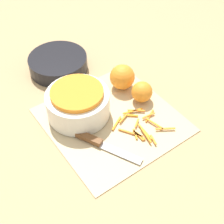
{
  "coord_description": "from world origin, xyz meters",
  "views": [
    {
      "loc": [
        -0.37,
        -0.51,
        0.7
      ],
      "look_at": [
        0.0,
        0.0,
        0.04
      ],
      "focal_mm": 50.0,
      "sensor_mm": 36.0,
      "label": 1
    }
  ],
  "objects_px": {
    "bowl_dark": "(58,63)",
    "knife": "(92,140)",
    "orange_right": "(142,92)",
    "bowl_speckled": "(78,103)",
    "orange_left": "(122,77)"
  },
  "relations": [
    {
      "from": "bowl_dark",
      "to": "knife",
      "type": "xyz_separation_m",
      "value": [
        -0.09,
        -0.35,
        -0.01
      ]
    },
    {
      "from": "bowl_dark",
      "to": "orange_right",
      "type": "height_order",
      "value": "orange_right"
    },
    {
      "from": "bowl_speckled",
      "to": "orange_right",
      "type": "relative_size",
      "value": 2.85
    },
    {
      "from": "bowl_dark",
      "to": "orange_right",
      "type": "distance_m",
      "value": 0.33
    },
    {
      "from": "orange_left",
      "to": "orange_right",
      "type": "distance_m",
      "value": 0.09
    },
    {
      "from": "bowl_dark",
      "to": "knife",
      "type": "distance_m",
      "value": 0.36
    },
    {
      "from": "bowl_speckled",
      "to": "knife",
      "type": "height_order",
      "value": "bowl_speckled"
    },
    {
      "from": "bowl_dark",
      "to": "knife",
      "type": "relative_size",
      "value": 0.95
    },
    {
      "from": "bowl_speckled",
      "to": "orange_left",
      "type": "height_order",
      "value": "bowl_speckled"
    },
    {
      "from": "bowl_speckled",
      "to": "orange_right",
      "type": "height_order",
      "value": "bowl_speckled"
    },
    {
      "from": "orange_left",
      "to": "knife",
      "type": "bearing_deg",
      "value": -147.17
    },
    {
      "from": "bowl_dark",
      "to": "orange_left",
      "type": "bearing_deg",
      "value": -59.72
    },
    {
      "from": "knife",
      "to": "orange_right",
      "type": "bearing_deg",
      "value": 76.16
    },
    {
      "from": "bowl_dark",
      "to": "orange_right",
      "type": "relative_size",
      "value": 3.08
    },
    {
      "from": "orange_left",
      "to": "orange_right",
      "type": "xyz_separation_m",
      "value": [
        0.01,
        -0.09,
        -0.01
      ]
    }
  ]
}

